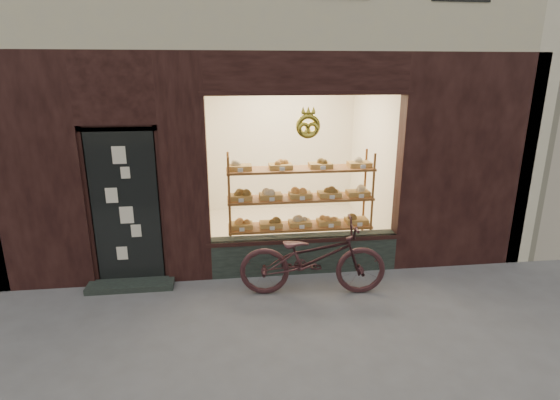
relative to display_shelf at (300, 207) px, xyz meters
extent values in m
plane|color=slate|center=(-0.45, -2.55, -0.86)|extent=(90.00, 90.00, 0.00)
cube|color=#2E3933|center=(0.00, -0.42, -0.58)|extent=(2.70, 0.25, 0.55)
cube|color=black|center=(-2.45, -0.49, 0.24)|extent=(0.90, 0.04, 2.15)
cube|color=#2E3933|center=(-2.45, -0.65, -0.82)|extent=(1.15, 0.35, 0.08)
torus|color=gold|center=(0.00, -0.53, 1.29)|extent=(0.33, 0.07, 0.33)
cube|color=brown|center=(0.00, 0.00, -0.81)|extent=(2.20, 0.45, 0.04)
cube|color=brown|center=(0.00, 0.00, -0.31)|extent=(2.20, 0.45, 0.03)
cube|color=brown|center=(0.00, 0.00, 0.14)|extent=(2.20, 0.45, 0.04)
cube|color=brown|center=(0.00, 0.00, 0.59)|extent=(2.20, 0.45, 0.04)
cylinder|color=brown|center=(-1.07, -0.19, -0.01)|extent=(0.04, 0.04, 1.70)
cylinder|color=brown|center=(1.07, -0.19, -0.01)|extent=(0.04, 0.04, 1.70)
cylinder|color=brown|center=(-1.07, 0.20, -0.01)|extent=(0.04, 0.04, 1.70)
cylinder|color=brown|center=(1.07, 0.20, -0.01)|extent=(0.04, 0.04, 1.70)
cube|color=#AD8647|center=(-0.90, 0.00, -0.26)|extent=(0.34, 0.24, 0.07)
sphere|color=#D07E43|center=(-0.90, 0.00, -0.17)|extent=(0.11, 0.11, 0.11)
cube|color=silver|center=(-0.90, -0.18, -0.26)|extent=(0.07, 0.01, 0.05)
cube|color=#AD8647|center=(-0.45, 0.00, -0.26)|extent=(0.34, 0.24, 0.07)
sphere|color=brown|center=(-0.45, 0.00, -0.17)|extent=(0.11, 0.11, 0.11)
cube|color=silver|center=(-0.45, -0.18, -0.26)|extent=(0.07, 0.01, 0.05)
cube|color=#AD8647|center=(0.00, 0.00, -0.26)|extent=(0.34, 0.24, 0.07)
sphere|color=tan|center=(0.00, 0.00, -0.17)|extent=(0.11, 0.11, 0.11)
cube|color=silver|center=(0.00, -0.18, -0.26)|extent=(0.07, 0.01, 0.05)
cube|color=#AD8647|center=(0.45, 0.00, -0.26)|extent=(0.34, 0.24, 0.07)
sphere|color=#D07E43|center=(0.45, 0.00, -0.17)|extent=(0.11, 0.11, 0.11)
cube|color=silver|center=(0.45, -0.18, -0.26)|extent=(0.07, 0.01, 0.05)
cube|color=#AD8647|center=(0.90, 0.00, -0.26)|extent=(0.34, 0.24, 0.07)
sphere|color=brown|center=(0.90, 0.00, -0.17)|extent=(0.11, 0.11, 0.11)
cube|color=silver|center=(0.90, -0.18, -0.26)|extent=(0.08, 0.01, 0.05)
cube|color=#AD8647|center=(-0.90, 0.00, 0.19)|extent=(0.34, 0.24, 0.07)
sphere|color=brown|center=(-0.90, 0.00, 0.28)|extent=(0.11, 0.11, 0.11)
cube|color=silver|center=(-0.90, -0.18, 0.19)|extent=(0.07, 0.01, 0.06)
cube|color=#AD8647|center=(-0.45, 0.00, 0.19)|extent=(0.34, 0.24, 0.07)
sphere|color=tan|center=(-0.45, 0.00, 0.28)|extent=(0.11, 0.11, 0.11)
cube|color=silver|center=(-0.45, -0.18, 0.19)|extent=(0.07, 0.01, 0.06)
cube|color=#AD8647|center=(0.00, 0.00, 0.19)|extent=(0.34, 0.24, 0.07)
sphere|color=#D07E43|center=(0.00, 0.00, 0.28)|extent=(0.11, 0.11, 0.11)
cube|color=silver|center=(0.00, -0.18, 0.19)|extent=(0.07, 0.01, 0.06)
cube|color=#AD8647|center=(0.45, 0.00, 0.19)|extent=(0.34, 0.24, 0.07)
sphere|color=brown|center=(0.45, 0.00, 0.28)|extent=(0.11, 0.11, 0.11)
cube|color=silver|center=(0.45, -0.18, 0.19)|extent=(0.07, 0.01, 0.06)
cube|color=#AD8647|center=(0.90, 0.00, 0.19)|extent=(0.34, 0.24, 0.07)
sphere|color=tan|center=(0.90, 0.00, 0.28)|extent=(0.11, 0.11, 0.11)
cube|color=silver|center=(0.90, -0.18, 0.19)|extent=(0.08, 0.01, 0.06)
cube|color=#AD8647|center=(-0.90, 0.00, 0.64)|extent=(0.34, 0.24, 0.07)
sphere|color=tan|center=(-0.90, 0.00, 0.73)|extent=(0.11, 0.11, 0.11)
cube|color=silver|center=(-0.90, -0.18, 0.64)|extent=(0.07, 0.01, 0.06)
cube|color=#AD8647|center=(-0.30, 0.00, 0.64)|extent=(0.34, 0.24, 0.07)
sphere|color=#D07E43|center=(-0.30, 0.00, 0.73)|extent=(0.11, 0.11, 0.11)
cube|color=silver|center=(-0.30, -0.18, 0.64)|extent=(0.08, 0.01, 0.06)
cube|color=#AD8647|center=(0.30, 0.00, 0.64)|extent=(0.34, 0.24, 0.07)
sphere|color=brown|center=(0.30, 0.00, 0.73)|extent=(0.11, 0.11, 0.11)
cube|color=silver|center=(0.30, -0.18, 0.64)|extent=(0.07, 0.01, 0.06)
cube|color=#AD8647|center=(0.90, 0.00, 0.64)|extent=(0.34, 0.24, 0.07)
sphere|color=tan|center=(0.90, 0.00, 0.73)|extent=(0.11, 0.11, 0.11)
cube|color=silver|center=(0.90, -0.18, 0.64)|extent=(0.08, 0.01, 0.06)
imported|color=#331A1C|center=(-0.02, -1.10, -0.36)|extent=(1.97, 0.86, 1.01)
camera|label=1|loc=(-1.10, -6.26, 2.00)|focal=28.00mm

